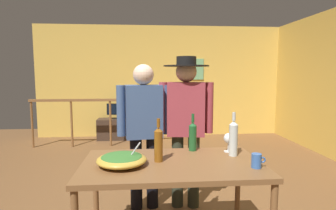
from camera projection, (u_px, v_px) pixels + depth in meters
name	position (u px, v px, depth m)	size (l,w,h in m)	color
ground_plane	(177.00, 193.00, 3.47)	(8.79, 8.79, 0.00)	brown
back_wall	(161.00, 81.00, 6.67)	(5.85, 0.10, 2.63)	gold
framed_picture	(194.00, 69.00, 6.64)	(0.47, 0.03, 0.50)	#6AA472
stair_railing	(136.00, 114.00, 5.74)	(3.22, 0.10, 1.04)	brown
tv_console	(118.00, 129.00, 6.36)	(0.90, 0.40, 0.47)	#38281E
flat_screen_tv	(117.00, 110.00, 6.28)	(0.46, 0.12, 0.35)	black
serving_table	(172.00, 171.00, 2.24)	(1.45, 0.83, 0.78)	brown
salad_bowl	(122.00, 159.00, 2.15)	(0.39, 0.39, 0.20)	gold
wine_glass	(228.00, 139.00, 2.52)	(0.09, 0.09, 0.17)	silver
wine_bottle_clear	(233.00, 138.00, 2.40)	(0.08, 0.08, 0.38)	silver
wine_bottle_green	(193.00, 136.00, 2.56)	(0.07, 0.07, 0.35)	#1E5628
wine_bottle_amber	(158.00, 144.00, 2.24)	(0.07, 0.07, 0.36)	brown
mug_blue	(257.00, 161.00, 2.10)	(0.11, 0.08, 0.11)	#3866B2
person_standing_left	(144.00, 125.00, 3.00)	(0.57, 0.27, 1.60)	black
person_standing_right	(186.00, 118.00, 3.03)	(0.59, 0.49, 1.68)	#2D3323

